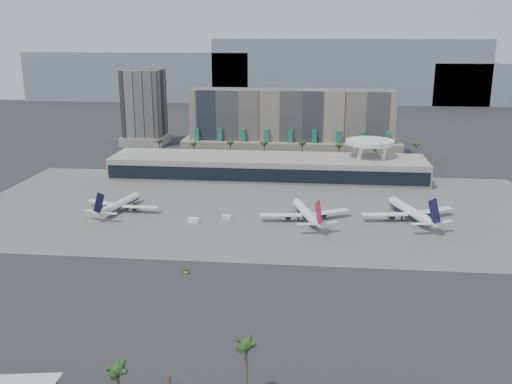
# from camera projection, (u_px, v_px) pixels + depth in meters

# --- Properties ---
(ground) EXTENTS (900.00, 900.00, 0.00)m
(ground) POSITION_uv_depth(u_px,v_px,m) (242.00, 252.00, 207.68)
(ground) COLOR #232326
(ground) RESTS_ON ground
(apron_pad) EXTENTS (260.00, 130.00, 0.06)m
(apron_pad) POSITION_uv_depth(u_px,v_px,m) (257.00, 208.00, 260.31)
(apron_pad) COLOR #5B5B59
(apron_pad) RESTS_ON ground
(mountain_ridge) EXTENTS (680.00, 60.00, 70.00)m
(mountain_ridge) POSITION_uv_depth(u_px,v_px,m) (319.00, 75.00, 646.62)
(mountain_ridge) COLOR gray
(mountain_ridge) RESTS_ON ground
(hotel) EXTENTS (140.00, 30.00, 42.00)m
(hotel) POSITION_uv_depth(u_px,v_px,m) (291.00, 129.00, 369.05)
(hotel) COLOR gray
(hotel) RESTS_ON ground
(office_tower) EXTENTS (30.00, 30.00, 52.00)m
(office_tower) POSITION_uv_depth(u_px,v_px,m) (145.00, 112.00, 402.40)
(office_tower) COLOR black
(office_tower) RESTS_ON ground
(terminal) EXTENTS (170.00, 32.50, 14.50)m
(terminal) POSITION_uv_depth(u_px,v_px,m) (267.00, 167.00, 311.04)
(terminal) COLOR #B7ACA1
(terminal) RESTS_ON ground
(saucer_structure) EXTENTS (26.00, 26.00, 21.89)m
(saucer_structure) POSITION_uv_depth(u_px,v_px,m) (370.00, 145.00, 308.18)
(saucer_structure) COLOR white
(saucer_structure) RESTS_ON ground
(palm_row) EXTENTS (157.80, 2.80, 13.10)m
(palm_row) POSITION_uv_depth(u_px,v_px,m) (284.00, 147.00, 342.91)
(palm_row) COLOR brown
(palm_row) RESTS_ON ground
(airliner_left) EXTENTS (35.45, 36.81, 12.93)m
(airliner_left) POSITION_uv_depth(u_px,v_px,m) (120.00, 204.00, 254.77)
(airliner_left) COLOR white
(airliner_left) RESTS_ON ground
(airliner_centre) EXTENTS (38.56, 39.93, 14.20)m
(airliner_centre) POSITION_uv_depth(u_px,v_px,m) (306.00, 213.00, 241.60)
(airliner_centre) COLOR white
(airliner_centre) RESTS_ON ground
(airliner_right) EXTENTS (40.62, 41.98, 15.11)m
(airliner_right) POSITION_uv_depth(u_px,v_px,m) (410.00, 212.00, 242.29)
(airliner_right) COLOR white
(airliner_right) RESTS_ON ground
(service_vehicle_a) EXTENTS (4.91, 3.13, 2.22)m
(service_vehicle_a) POSITION_uv_depth(u_px,v_px,m) (194.00, 220.00, 239.37)
(service_vehicle_a) COLOR white
(service_vehicle_a) RESTS_ON ground
(service_vehicle_b) EXTENTS (3.72, 2.32, 1.83)m
(service_vehicle_b) POSITION_uv_depth(u_px,v_px,m) (227.00, 217.00, 244.48)
(service_vehicle_b) COLOR white
(service_vehicle_b) RESTS_ON ground
(taxiway_sign) EXTENTS (2.35, 0.66, 1.06)m
(taxiway_sign) POSITION_uv_depth(u_px,v_px,m) (186.00, 272.00, 189.52)
(taxiway_sign) COLOR black
(taxiway_sign) RESTS_ON ground
(near_palm_a) EXTENTS (6.00, 6.00, 11.70)m
(near_palm_a) POSITION_uv_depth(u_px,v_px,m) (118.00, 377.00, 117.72)
(near_palm_a) COLOR brown
(near_palm_a) RESTS_ON ground
(near_palm_b) EXTENTS (6.00, 6.00, 14.82)m
(near_palm_b) POSITION_uv_depth(u_px,v_px,m) (246.00, 351.00, 121.39)
(near_palm_b) COLOR brown
(near_palm_b) RESTS_ON ground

